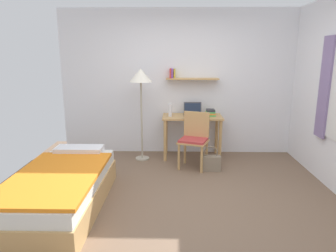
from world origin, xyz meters
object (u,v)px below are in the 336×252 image
at_px(book_stack, 211,113).
at_px(handbag, 210,162).
at_px(desk_chair, 194,137).
at_px(laptop, 193,112).
at_px(standing_lamp, 141,80).
at_px(bed, 61,189).
at_px(water_bottle, 170,110).
at_px(desk, 192,124).

bearing_deg(book_stack, handbag, -95.06).
distance_m(desk_chair, laptop, 0.66).
bearing_deg(standing_lamp, book_stack, 8.17).
bearing_deg(book_stack, desk_chair, -120.37).
distance_m(bed, laptop, 2.67).
bearing_deg(water_bottle, handbag, -43.00).
relative_size(desk, laptop, 3.24).
relative_size(standing_lamp, laptop, 4.93).
xyz_separation_m(water_bottle, handbag, (0.65, -0.60, -0.74)).
bearing_deg(standing_lamp, desk, 8.75).
xyz_separation_m(bed, handbag, (1.92, 1.26, -0.11)).
xyz_separation_m(desk_chair, handbag, (0.25, -0.17, -0.37)).
distance_m(desk, standing_lamp, 1.18).
xyz_separation_m(book_stack, handbag, (-0.06, -0.70, -0.67)).
relative_size(desk, handbag, 2.57).
distance_m(bed, desk_chair, 2.21).
xyz_separation_m(desk_chair, standing_lamp, (-0.89, 0.36, 0.88)).
height_order(bed, book_stack, book_stack).
height_order(laptop, book_stack, laptop).
xyz_separation_m(desk, desk_chair, (0.01, -0.50, -0.11)).
bearing_deg(standing_lamp, laptop, 13.86).
height_order(bed, handbag, bed).
height_order(desk_chair, laptop, laptop).
height_order(standing_lamp, water_bottle, standing_lamp).
bearing_deg(bed, book_stack, 44.72).
bearing_deg(handbag, desk, 111.47).
xyz_separation_m(desk_chair, laptop, (0.00, 0.58, 0.31)).
bearing_deg(desk, standing_lamp, -171.25).
bearing_deg(water_bottle, bed, -124.27).
bearing_deg(book_stack, standing_lamp, -171.83).
relative_size(standing_lamp, book_stack, 6.48).
relative_size(water_bottle, book_stack, 0.96).
bearing_deg(standing_lamp, water_bottle, 8.75).
xyz_separation_m(bed, book_stack, (1.98, 1.96, 0.57)).
xyz_separation_m(desk_chair, book_stack, (0.31, 0.53, 0.30)).
bearing_deg(bed, desk_chair, 40.55).
xyz_separation_m(laptop, book_stack, (0.31, -0.05, -0.01)).
height_order(desk, handbag, desk).
height_order(desk_chair, handbag, desk_chair).
height_order(desk_chair, book_stack, desk_chair).
bearing_deg(bed, water_bottle, 55.73).
distance_m(laptop, water_bottle, 0.43).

